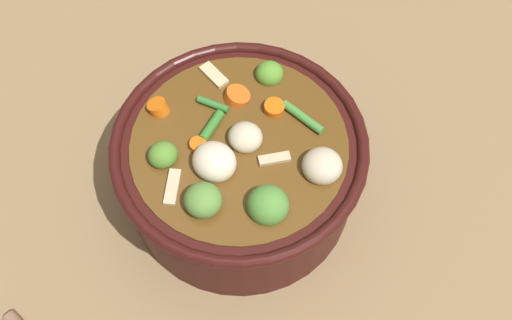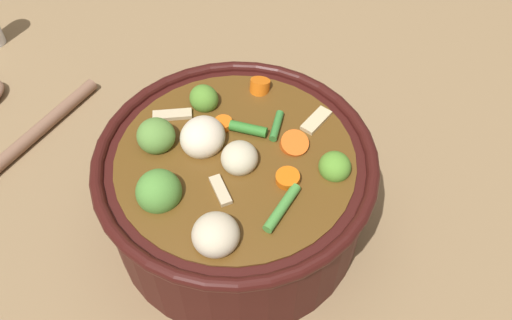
% 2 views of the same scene
% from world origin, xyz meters
% --- Properties ---
extents(ground_plane, '(1.10, 1.10, 0.00)m').
position_xyz_m(ground_plane, '(0.00, 0.00, 0.00)').
color(ground_plane, '#8C704C').
extents(cooking_pot, '(0.28, 0.28, 0.14)m').
position_xyz_m(cooking_pot, '(0.00, 0.00, 0.06)').
color(cooking_pot, '#38110F').
rests_on(cooking_pot, ground_plane).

